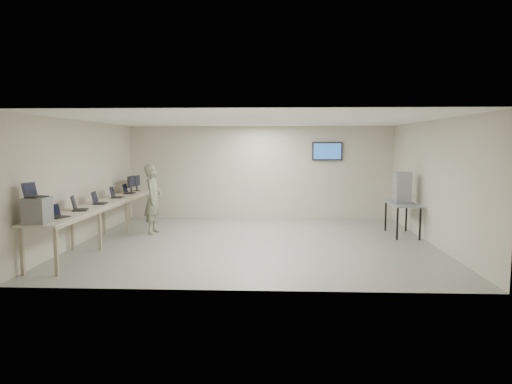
{
  "coord_description": "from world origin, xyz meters",
  "views": [
    {
      "loc": [
        0.45,
        -10.35,
        2.26
      ],
      "look_at": [
        0.0,
        0.2,
        1.15
      ],
      "focal_mm": 32.0,
      "sensor_mm": 36.0,
      "label": 1
    }
  ],
  "objects_px": {
    "workbench": "(102,206)",
    "side_table": "(402,206)",
    "equipment_box": "(37,210)",
    "soldier": "(153,199)"
  },
  "relations": [
    {
      "from": "soldier",
      "to": "side_table",
      "type": "height_order",
      "value": "soldier"
    },
    {
      "from": "side_table",
      "to": "equipment_box",
      "type": "bearing_deg",
      "value": -152.8
    },
    {
      "from": "side_table",
      "to": "workbench",
      "type": "bearing_deg",
      "value": -172.27
    },
    {
      "from": "soldier",
      "to": "side_table",
      "type": "bearing_deg",
      "value": -88.64
    },
    {
      "from": "soldier",
      "to": "side_table",
      "type": "distance_m",
      "value": 6.24
    },
    {
      "from": "workbench",
      "to": "side_table",
      "type": "bearing_deg",
      "value": 7.73
    },
    {
      "from": "workbench",
      "to": "side_table",
      "type": "height_order",
      "value": "workbench"
    },
    {
      "from": "soldier",
      "to": "workbench",
      "type": "bearing_deg",
      "value": 136.61
    },
    {
      "from": "equipment_box",
      "to": "workbench",
      "type": "bearing_deg",
      "value": 85.85
    },
    {
      "from": "workbench",
      "to": "soldier",
      "type": "distance_m",
      "value": 1.36
    }
  ]
}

